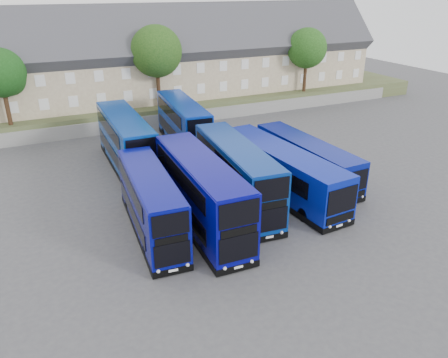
% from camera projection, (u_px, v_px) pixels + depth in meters
% --- Properties ---
extents(ground, '(120.00, 120.00, 0.00)m').
position_uv_depth(ground, '(245.00, 223.00, 30.26)').
color(ground, '#424247').
rests_on(ground, ground).
extents(retaining_wall, '(70.00, 0.40, 1.50)m').
position_uv_depth(retaining_wall, '(147.00, 122.00, 49.79)').
color(retaining_wall, slate).
rests_on(retaining_wall, ground).
extents(earth_bank, '(80.00, 20.00, 2.00)m').
position_uv_depth(earth_bank, '(126.00, 101.00, 57.95)').
color(earth_bank, '#4B502D').
rests_on(earth_bank, ground).
extents(terrace_row, '(60.00, 10.40, 11.20)m').
position_uv_depth(terrace_row, '(154.00, 60.00, 53.53)').
color(terrace_row, tan).
rests_on(terrace_row, earth_bank).
extents(dd_front_left, '(3.13, 10.63, 4.17)m').
position_uv_depth(dd_front_left, '(151.00, 205.00, 28.33)').
color(dd_front_left, '#060978').
rests_on(dd_front_left, ground).
extents(dd_front_mid, '(3.13, 12.03, 4.75)m').
position_uv_depth(dd_front_mid, '(201.00, 195.00, 29.04)').
color(dd_front_mid, '#06067B').
rests_on(dd_front_mid, ground).
extents(dd_front_right, '(3.67, 11.85, 4.64)m').
position_uv_depth(dd_front_right, '(236.00, 176.00, 32.01)').
color(dd_front_right, navy).
rests_on(dd_front_right, ground).
extents(dd_rear_left, '(2.95, 12.07, 4.78)m').
position_uv_depth(dd_rear_left, '(126.00, 143.00, 38.39)').
color(dd_rear_left, '#083796').
rests_on(dd_rear_left, ground).
extents(dd_rear_right, '(3.60, 11.68, 4.57)m').
position_uv_depth(dd_rear_right, '(183.00, 125.00, 43.72)').
color(dd_rear_right, '#092FA5').
rests_on(dd_rear_right, ground).
extents(coach_east_a, '(3.85, 13.63, 3.68)m').
position_uv_depth(coach_east_a, '(281.00, 172.00, 33.88)').
color(coach_east_a, '#08199A').
rests_on(coach_east_a, ground).
extents(coach_east_b, '(2.93, 12.00, 3.26)m').
position_uv_depth(coach_east_b, '(306.00, 160.00, 36.79)').
color(coach_east_b, navy).
rests_on(coach_east_b, ground).
extents(tree_west, '(4.80, 4.80, 7.65)m').
position_uv_depth(tree_west, '(2.00, 75.00, 42.74)').
color(tree_west, '#382314').
rests_on(tree_west, earth_bank).
extents(tree_mid, '(5.76, 5.76, 9.18)m').
position_uv_depth(tree_mid, '(157.00, 53.00, 48.96)').
color(tree_mid, '#382314').
rests_on(tree_mid, earth_bank).
extents(tree_east, '(5.12, 5.12, 8.16)m').
position_uv_depth(tree_east, '(307.00, 50.00, 56.59)').
color(tree_east, '#382314').
rests_on(tree_east, earth_bank).
extents(tree_far, '(5.44, 5.44, 8.67)m').
position_uv_depth(tree_far, '(314.00, 39.00, 64.56)').
color(tree_far, '#382314').
rests_on(tree_far, earth_bank).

